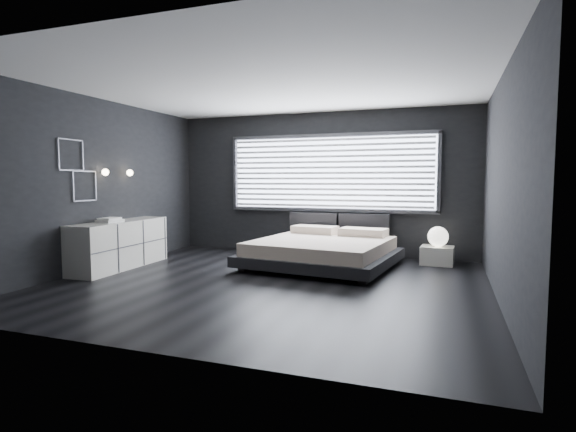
% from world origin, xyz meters
% --- Properties ---
extents(room, '(6.04, 6.00, 2.80)m').
position_xyz_m(room, '(0.00, 0.00, 1.40)').
color(room, black).
rests_on(room, ground).
extents(window, '(4.14, 0.09, 1.52)m').
position_xyz_m(window, '(0.20, 2.70, 1.61)').
color(window, white).
rests_on(window, ground).
extents(headboard, '(1.96, 0.16, 0.52)m').
position_xyz_m(headboard, '(0.40, 2.64, 0.57)').
color(headboard, black).
rests_on(headboard, ground).
extents(sconce_near, '(0.18, 0.11, 0.11)m').
position_xyz_m(sconce_near, '(-2.88, 0.05, 1.60)').
color(sconce_near, silver).
rests_on(sconce_near, ground).
extents(sconce_far, '(0.18, 0.11, 0.11)m').
position_xyz_m(sconce_far, '(-2.88, 0.65, 1.60)').
color(sconce_far, silver).
rests_on(sconce_far, ground).
extents(wall_art_upper, '(0.01, 0.48, 0.48)m').
position_xyz_m(wall_art_upper, '(-2.98, -0.55, 1.85)').
color(wall_art_upper, '#47474C').
rests_on(wall_art_upper, ground).
extents(wall_art_lower, '(0.01, 0.48, 0.48)m').
position_xyz_m(wall_art_lower, '(-2.98, -0.30, 1.38)').
color(wall_art_lower, '#47474C').
rests_on(wall_art_lower, ground).
extents(bed, '(2.57, 2.48, 0.60)m').
position_xyz_m(bed, '(0.41, 1.46, 0.28)').
color(bed, black).
rests_on(bed, ground).
extents(nightstand, '(0.57, 0.49, 0.32)m').
position_xyz_m(nightstand, '(2.25, 2.31, 0.16)').
color(nightstand, silver).
rests_on(nightstand, ground).
extents(orb_lamp, '(0.35, 0.35, 0.35)m').
position_xyz_m(orb_lamp, '(2.25, 2.29, 0.49)').
color(orb_lamp, white).
rests_on(orb_lamp, nightstand).
extents(dresser, '(0.63, 1.99, 0.79)m').
position_xyz_m(dresser, '(-2.78, 0.22, 0.40)').
color(dresser, silver).
rests_on(dresser, ground).
extents(book_stack, '(0.29, 0.37, 0.07)m').
position_xyz_m(book_stack, '(-2.76, -0.02, 0.82)').
color(book_stack, silver).
rests_on(book_stack, dresser).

